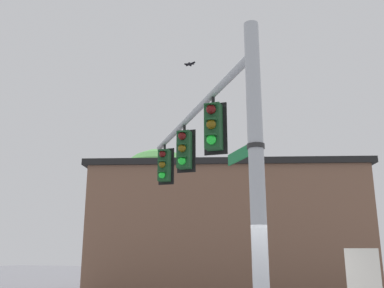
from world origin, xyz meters
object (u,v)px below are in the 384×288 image
traffic_light_nearest_pole (213,126)px  traffic_light_mid_inner (184,149)px  traffic_light_mid_outer (164,165)px  bird_flying (190,64)px  street_name_sign (247,151)px

traffic_light_nearest_pole → traffic_light_mid_inner: (1.39, -1.87, 0.00)m
traffic_light_mid_inner → traffic_light_mid_outer: 2.33m
traffic_light_nearest_pole → bird_flying: bearing=-55.4°
traffic_light_mid_inner → traffic_light_nearest_pole: bearing=126.5°
traffic_light_nearest_pole → traffic_light_mid_inner: same height
traffic_light_nearest_pole → traffic_light_mid_outer: (2.77, -3.74, 0.00)m
traffic_light_nearest_pole → traffic_light_mid_inner: 2.33m
traffic_light_nearest_pole → bird_flying: bird_flying is taller
traffic_light_nearest_pole → street_name_sign: 1.96m
traffic_light_mid_inner → street_name_sign: 4.15m
traffic_light_mid_inner → street_name_sign: bearing=126.7°
traffic_light_mid_inner → street_name_sign: (-2.41, 3.24, -0.95)m
traffic_light_nearest_pole → street_name_sign: bearing=126.9°
traffic_light_mid_outer → bird_flying: size_ratio=4.07×
traffic_light_mid_inner → traffic_light_mid_outer: bearing=-53.5°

